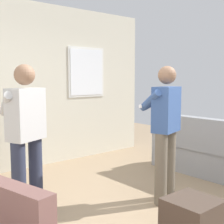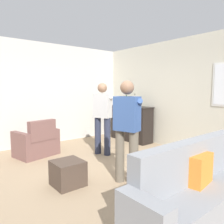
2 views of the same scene
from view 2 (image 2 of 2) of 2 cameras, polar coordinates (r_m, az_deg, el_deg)
ground at (r=4.24m, az=-4.70°, el=-15.37°), size 10.40×10.40×0.00m
wall_back_with_window at (r=5.86m, az=17.38°, el=4.41°), size 5.20×0.15×2.80m
wall_side_left at (r=6.33m, az=-18.63°, el=4.44°), size 0.12×5.20×2.80m
couch at (r=2.95m, az=22.56°, el=-18.51°), size 0.57×2.34×0.93m
armchair at (r=5.38m, az=-18.99°, el=-7.78°), size 0.81×1.00×0.85m
sideboard_cabinet at (r=6.57m, az=5.01°, el=-2.94°), size 1.39×0.49×1.03m
bottle_wine_green at (r=6.60m, az=4.27°, el=2.48°), size 0.08×0.08×0.27m
bottle_liquor_amber at (r=6.39m, az=5.98°, el=2.75°), size 0.07×0.07×0.37m
bottle_spirits_clear at (r=6.73m, az=3.79°, el=2.80°), size 0.08×0.08×0.33m
ottoman at (r=3.71m, az=-11.45°, el=-15.37°), size 0.46×0.46×0.40m
person_standing_left at (r=5.10m, az=-2.45°, el=-0.80°), size 0.52×0.52×1.68m
person_standing_right at (r=3.53m, az=3.99°, el=-3.92°), size 0.54×0.52×1.68m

